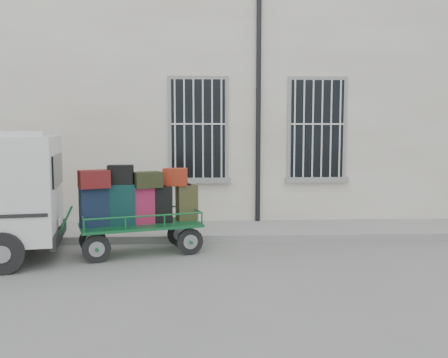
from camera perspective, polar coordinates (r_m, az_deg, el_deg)
ground at (r=8.61m, az=-0.20°, el=-9.38°), size 80.00×80.00×0.00m
building at (r=13.83m, az=-1.29°, el=8.83°), size 24.00×5.15×6.00m
sidewalk at (r=10.73m, az=-0.75°, el=-5.94°), size 24.00×1.70×0.15m
luggage_cart at (r=9.05m, az=-9.90°, el=-3.03°), size 2.52×1.53×1.61m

